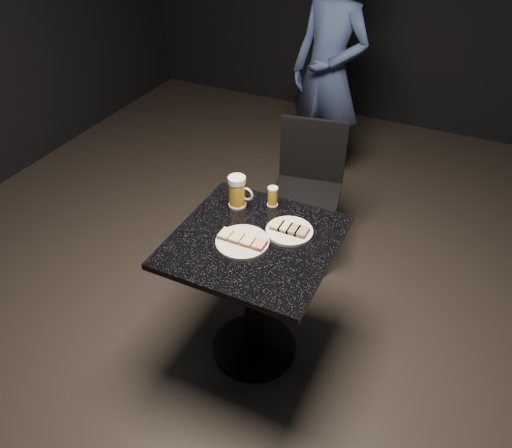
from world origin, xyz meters
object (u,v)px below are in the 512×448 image
object	(u,v)px
chair	(308,184)
patron	(328,74)
table	(254,279)
beer_mug	(238,192)
plate_large	(242,242)
plate_small	(289,231)
beer_tumbler	(273,196)

from	to	relation	value
chair	patron	bearing A→B (deg)	103.29
table	beer_mug	bearing A→B (deg)	132.62
plate_large	plate_small	distance (m)	0.22
patron	beer_tumbler	bearing A→B (deg)	-62.12
table	chair	xyz separation A→B (m)	(-0.07, 0.89, -0.01)
table	chair	world-z (taller)	chair
plate_large	beer_mug	distance (m)	0.29
table	beer_mug	xyz separation A→B (m)	(-0.18, 0.20, 0.32)
plate_large	patron	distance (m)	1.88
plate_small	chair	world-z (taller)	chair
plate_large	table	distance (m)	0.26
beer_tumbler	table	bearing A→B (deg)	-83.01
table	chair	size ratio (longest dim) A/B	0.86
beer_tumbler	patron	bearing A→B (deg)	99.39
plate_large	patron	xyz separation A→B (m)	(-0.26, 1.86, 0.07)
plate_small	patron	size ratio (longest dim) A/B	0.13
plate_small	patron	xyz separation A→B (m)	(-0.41, 1.71, 0.07)
beer_tumbler	plate_large	bearing A→B (deg)	-89.94
plate_small	chair	distance (m)	0.84
chair	beer_mug	bearing A→B (deg)	-99.10
plate_small	beer_tumbler	size ratio (longest dim) A/B	2.16
beer_tumbler	plate_small	bearing A→B (deg)	-46.28
patron	beer_tumbler	world-z (taller)	patron
plate_large	patron	bearing A→B (deg)	97.80
table	plate_small	bearing A→B (deg)	42.35
beer_tumbler	chair	world-z (taller)	chair
beer_mug	chair	size ratio (longest dim) A/B	0.18
beer_mug	beer_tumbler	world-z (taller)	beer_mug
plate_large	chair	xyz separation A→B (m)	(-0.04, 0.94, -0.26)
beer_mug	beer_tumbler	distance (m)	0.17
plate_small	table	size ratio (longest dim) A/B	0.28
patron	chair	size ratio (longest dim) A/B	1.90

